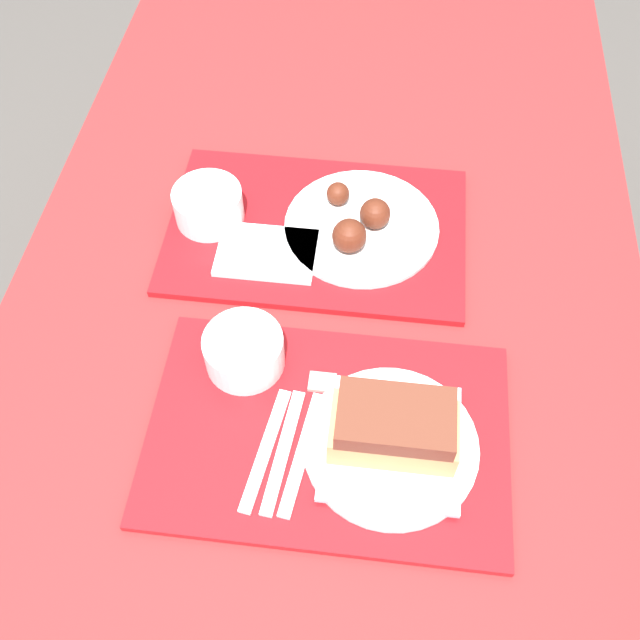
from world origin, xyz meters
TOP-DOWN VIEW (x-y plane):
  - ground_plane at (0.00, 0.00)m, footprint 12.00×12.00m
  - picnic_table at (0.00, 0.00)m, footprint 0.93×1.88m
  - picnic_bench_far at (0.00, 1.16)m, footprint 0.89×0.28m
  - tray_near at (0.03, -0.15)m, footprint 0.46×0.30m
  - tray_far at (-0.03, 0.20)m, footprint 0.46×0.30m
  - bowl_coleslaw_near at (-0.09, -0.06)m, footprint 0.11×0.11m
  - brisket_sandwich_plate at (0.11, -0.16)m, footprint 0.22×0.22m
  - plastic_fork_near at (-0.02, -0.18)m, footprint 0.03×0.17m
  - plastic_knife_near at (-0.00, -0.18)m, footprint 0.04×0.17m
  - plastic_spoon_near at (-0.05, -0.18)m, footprint 0.04×0.17m
  - condiment_packet at (0.01, -0.08)m, footprint 0.04×0.03m
  - bowl_coleslaw_far at (-0.19, 0.20)m, footprint 0.11×0.11m
  - wings_plate_far at (0.04, 0.20)m, footprint 0.24×0.24m
  - napkin_far at (-0.10, 0.13)m, footprint 0.15×0.10m

SIDE VIEW (x-z plane):
  - ground_plane at x=0.00m, z-range 0.00..0.00m
  - picnic_bench_far at x=0.00m, z-range 0.15..0.59m
  - picnic_table at x=0.00m, z-range 0.29..1.02m
  - tray_near at x=0.03m, z-range 0.73..0.75m
  - tray_far at x=-0.03m, z-range 0.73..0.75m
  - plastic_fork_near at x=-0.02m, z-range 0.75..0.75m
  - plastic_knife_near at x=0.00m, z-range 0.75..0.75m
  - plastic_spoon_near at x=-0.05m, z-range 0.75..0.75m
  - condiment_packet at x=0.01m, z-range 0.75..0.75m
  - napkin_far at x=-0.10m, z-range 0.75..0.75m
  - wings_plate_far at x=0.04m, z-range 0.73..0.79m
  - bowl_coleslaw_near at x=-0.09m, z-range 0.75..0.80m
  - bowl_coleslaw_far at x=-0.19m, z-range 0.75..0.80m
  - brisket_sandwich_plate at x=0.11m, z-range 0.73..0.83m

